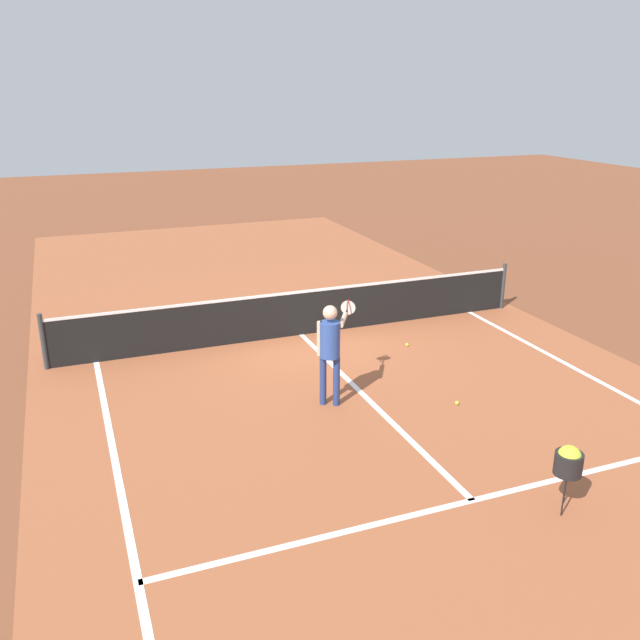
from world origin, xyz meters
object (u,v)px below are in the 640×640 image
object	(u,v)px
tennis_ball_near_net	(407,345)
tennis_ball_mid_court	(457,403)
player_near	(330,343)
ball_hopper	(569,461)
net	(301,312)

from	to	relation	value
tennis_ball_near_net	tennis_ball_mid_court	xyz separation A→B (m)	(-0.48, -2.61, 0.00)
player_near	tennis_ball_near_net	size ratio (longest dim) A/B	25.76
tennis_ball_mid_court	ball_hopper	bearing A→B (deg)	-96.58
ball_hopper	tennis_ball_mid_court	xyz separation A→B (m)	(0.34, 2.95, -0.64)
net	tennis_ball_near_net	xyz separation A→B (m)	(1.75, -1.39, -0.46)
player_near	tennis_ball_mid_court	bearing A→B (deg)	-22.40
ball_hopper	tennis_ball_mid_court	distance (m)	3.04
player_near	tennis_ball_mid_court	size ratio (longest dim) A/B	25.76
player_near	tennis_ball_near_net	bearing A→B (deg)	37.25
ball_hopper	tennis_ball_near_net	xyz separation A→B (m)	(0.82, 5.56, -0.64)
tennis_ball_near_net	net	bearing A→B (deg)	141.58
ball_hopper	tennis_ball_mid_court	world-z (taller)	ball_hopper
net	tennis_ball_near_net	size ratio (longest dim) A/B	152.22
net	player_near	distance (m)	3.33
net	ball_hopper	xyz separation A→B (m)	(0.93, -6.95, 0.18)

